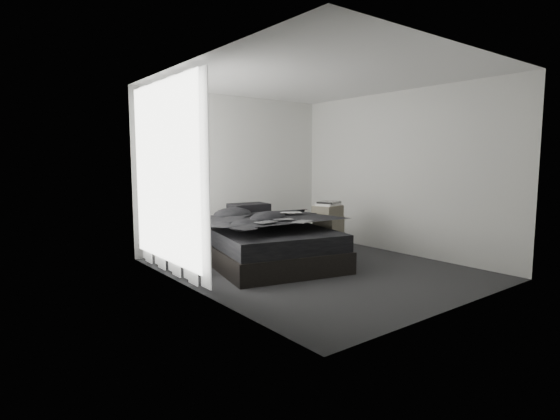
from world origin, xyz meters
TOP-DOWN VIEW (x-y plane):
  - floor at (0.00, 0.00)m, footprint 3.60×4.20m
  - ceiling at (0.00, 0.00)m, footprint 3.60×4.20m
  - wall_back at (0.00, 2.10)m, footprint 3.60×0.01m
  - wall_front at (0.00, -2.10)m, footprint 3.60×0.01m
  - wall_left at (-1.80, 0.00)m, footprint 0.01×4.20m
  - wall_right at (1.80, 0.00)m, footprint 0.01×4.20m
  - window_left at (-1.78, 0.90)m, footprint 0.02×2.00m
  - curtain_left at (-1.73, 0.90)m, footprint 0.06×2.12m
  - bed at (-0.34, 0.66)m, footprint 2.07×2.46m
  - mattress at (-0.34, 0.66)m, footprint 1.99×2.39m
  - duvet at (-0.35, 0.61)m, footprint 1.96×2.15m
  - pillow_lower at (-0.21, 1.49)m, footprint 0.73×0.57m
  - pillow_upper at (-0.14, 1.45)m, footprint 0.65×0.49m
  - laptop at (0.06, 0.62)m, footprint 0.41×0.37m
  - comic_a at (-0.72, 0.15)m, footprint 0.30×0.22m
  - comic_b at (-0.38, 0.24)m, footprint 0.32×0.28m
  - comic_c at (-0.32, -0.10)m, footprint 0.32×0.27m
  - side_stand at (-1.50, 1.44)m, footprint 0.45×0.45m
  - papers at (-1.49, 1.43)m, footprint 0.31×0.28m
  - floor_books at (-1.41, 0.65)m, footprint 0.19×0.22m
  - box_lower at (0.79, 0.57)m, footprint 0.54×0.47m
  - box_mid at (0.80, 0.56)m, footprint 0.52×0.46m
  - box_upper at (0.78, 0.57)m, footprint 0.47×0.41m
  - art_book_white at (0.79, 0.57)m, footprint 0.41×0.36m
  - art_book_snake at (0.80, 0.56)m, footprint 0.42×0.38m

SIDE VIEW (x-z plane):
  - floor at x=0.00m, z-range -0.01..0.01m
  - floor_books at x=-1.41m, z-range 0.00..0.13m
  - bed at x=-0.34m, z-range 0.00..0.29m
  - box_lower at x=0.79m, z-range 0.00..0.34m
  - side_stand at x=-1.50m, z-range 0.00..0.65m
  - mattress at x=-0.34m, z-range 0.29..0.52m
  - box_mid at x=0.80m, z-range 0.34..0.61m
  - pillow_lower at x=-0.21m, z-range 0.52..0.67m
  - duvet at x=-0.35m, z-range 0.52..0.77m
  - papers at x=-1.49m, z-range 0.65..0.67m
  - box_upper at x=0.78m, z-range 0.61..0.79m
  - pillow_upper at x=-0.14m, z-range 0.67..0.81m
  - comic_a at x=-0.72m, z-range 0.77..0.78m
  - comic_b at x=-0.38m, z-range 0.78..0.79m
  - laptop at x=0.06m, z-range 0.77..0.80m
  - comic_c at x=-0.32m, z-range 0.79..0.80m
  - art_book_white at x=0.79m, z-range 0.79..0.82m
  - art_book_snake at x=0.80m, z-range 0.82..0.86m
  - curtain_left at x=-1.73m, z-range 0.04..2.52m
  - wall_back at x=0.00m, z-range 0.00..2.60m
  - wall_front at x=0.00m, z-range 0.00..2.60m
  - wall_left at x=-1.80m, z-range 0.00..2.60m
  - wall_right at x=1.80m, z-range 0.00..2.60m
  - window_left at x=-1.78m, z-range 0.20..2.50m
  - ceiling at x=0.00m, z-range 2.60..2.60m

